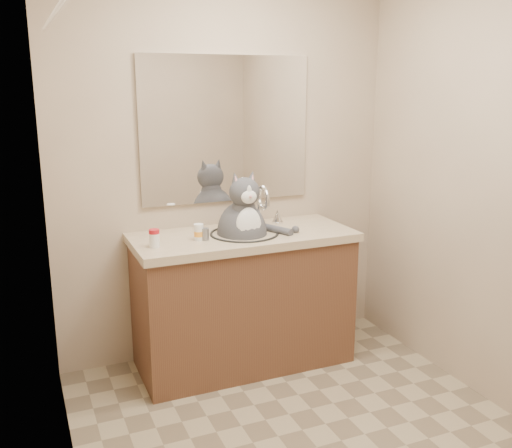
{
  "coord_description": "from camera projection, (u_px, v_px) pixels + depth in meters",
  "views": [
    {
      "loc": [
        -1.23,
        -2.13,
        1.73
      ],
      "look_at": [
        -0.05,
        0.65,
        0.98
      ],
      "focal_mm": 40.0,
      "sensor_mm": 36.0,
      "label": 1
    }
  ],
  "objects": [
    {
      "name": "vanity",
      "position": [
        243.0,
        296.0,
        3.54
      ],
      "size": [
        1.34,
        0.59,
        1.12
      ],
      "color": "brown",
      "rests_on": "ground"
    },
    {
      "name": "cat",
      "position": [
        243.0,
        229.0,
        3.42
      ],
      "size": [
        0.42,
        0.34,
        0.6
      ],
      "rotation": [
        0.0,
        0.0,
        -0.02
      ],
      "color": "#434348",
      "rests_on": "vanity"
    },
    {
      "name": "shower_curtain",
      "position": [
        76.0,
        267.0,
        2.23
      ],
      "size": [
        0.02,
        1.3,
        1.93
      ],
      "color": "#C1B192",
      "rests_on": "ground"
    },
    {
      "name": "mirror",
      "position": [
        226.0,
        130.0,
        3.54
      ],
      "size": [
        1.1,
        0.02,
        0.9
      ],
      "primitive_type": "cube",
      "color": "white",
      "rests_on": "room"
    },
    {
      "name": "pill_bottle_orange",
      "position": [
        199.0,
        232.0,
        3.28
      ],
      "size": [
        0.06,
        0.06,
        0.1
      ],
      "rotation": [
        0.0,
        0.0,
        -0.02
      ],
      "color": "white",
      "rests_on": "vanity"
    },
    {
      "name": "pill_bottle_redcap",
      "position": [
        154.0,
        238.0,
        3.14
      ],
      "size": [
        0.07,
        0.07,
        0.1
      ],
      "rotation": [
        0.0,
        0.0,
        -0.23
      ],
      "color": "white",
      "rests_on": "vanity"
    },
    {
      "name": "room",
      "position": [
        324.0,
        208.0,
        2.5
      ],
      "size": [
        2.22,
        2.52,
        2.42
      ],
      "color": "#9D8C6C",
      "rests_on": "ground"
    },
    {
      "name": "grey_canister",
      "position": [
        205.0,
        234.0,
        3.28
      ],
      "size": [
        0.06,
        0.06,
        0.07
      ],
      "rotation": [
        0.0,
        0.0,
        0.3
      ],
      "color": "slate",
      "rests_on": "vanity"
    }
  ]
}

